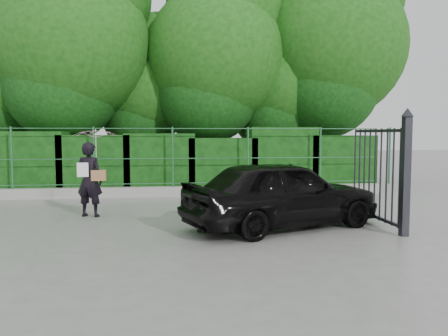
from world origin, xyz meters
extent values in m
plane|color=gray|center=(0.00, 0.00, 0.00)|extent=(80.00, 80.00, 0.00)
cube|color=#9E9E99|center=(0.00, 4.50, 0.15)|extent=(14.00, 0.25, 0.30)
cylinder|color=#245A32|center=(-4.20, 4.50, 1.20)|extent=(0.06, 0.06, 1.80)
cylinder|color=#245A32|center=(-1.90, 4.50, 1.20)|extent=(0.06, 0.06, 1.80)
cylinder|color=#245A32|center=(0.40, 4.50, 1.20)|extent=(0.06, 0.06, 1.80)
cylinder|color=#245A32|center=(2.70, 4.50, 1.20)|extent=(0.06, 0.06, 1.80)
cylinder|color=#245A32|center=(5.00, 4.50, 1.20)|extent=(0.06, 0.06, 1.80)
cylinder|color=#245A32|center=(7.30, 4.50, 1.20)|extent=(0.06, 0.06, 1.80)
cylinder|color=#245A32|center=(0.00, 4.50, 0.40)|extent=(13.60, 0.03, 0.03)
cylinder|color=#245A32|center=(0.00, 4.50, 1.15)|extent=(13.60, 0.03, 0.03)
cylinder|color=#245A32|center=(0.00, 4.50, 2.05)|extent=(13.60, 0.03, 0.03)
cube|color=black|center=(-4.00, 5.50, 0.98)|extent=(2.20, 1.20, 1.96)
cube|color=black|center=(-2.00, 5.50, 0.93)|extent=(2.20, 1.20, 1.86)
cube|color=black|center=(0.00, 5.50, 0.95)|extent=(2.20, 1.20, 1.90)
cube|color=black|center=(2.00, 5.50, 0.88)|extent=(2.20, 1.20, 1.76)
cube|color=black|center=(4.00, 5.50, 1.05)|extent=(2.20, 1.20, 2.11)
cube|color=black|center=(6.00, 5.50, 0.92)|extent=(2.20, 1.20, 1.84)
cylinder|color=black|center=(-5.50, 8.00, 1.88)|extent=(0.36, 0.36, 3.75)
sphere|color=#14470F|center=(-5.50, 8.00, 4.12)|extent=(4.50, 4.50, 4.50)
cylinder|color=black|center=(-3.00, 7.20, 2.25)|extent=(0.36, 0.36, 4.50)
sphere|color=#14470F|center=(-3.00, 7.20, 4.95)|extent=(5.40, 5.40, 5.40)
cylinder|color=black|center=(-0.50, 8.50, 1.62)|extent=(0.36, 0.36, 3.25)
sphere|color=#14470F|center=(-0.50, 8.50, 3.58)|extent=(3.90, 3.90, 3.90)
cylinder|color=black|center=(2.00, 7.50, 2.12)|extent=(0.36, 0.36, 4.25)
sphere|color=#14470F|center=(2.00, 7.50, 4.68)|extent=(5.10, 5.10, 5.10)
cylinder|color=black|center=(4.50, 8.20, 1.75)|extent=(0.36, 0.36, 3.50)
sphere|color=#14470F|center=(4.50, 8.20, 3.85)|extent=(4.20, 4.20, 4.20)
cylinder|color=black|center=(6.50, 7.80, 2.38)|extent=(0.36, 0.36, 4.75)
sphere|color=#14470F|center=(6.50, 7.80, 5.23)|extent=(5.70, 5.70, 5.70)
cube|color=#232329|center=(4.60, -1.20, 1.10)|extent=(0.14, 0.14, 2.20)
cone|color=#232329|center=(4.60, -1.20, 2.28)|extent=(0.22, 0.22, 0.16)
cube|color=#232329|center=(4.60, -0.05, 0.15)|extent=(0.05, 2.00, 0.06)
cube|color=#232329|center=(4.60, -0.05, 1.95)|extent=(0.05, 2.00, 0.06)
cylinder|color=#232329|center=(4.60, -1.00, 1.05)|extent=(0.04, 0.04, 1.90)
cylinder|color=#232329|center=(4.60, -0.75, 1.05)|extent=(0.04, 0.04, 1.90)
cylinder|color=#232329|center=(4.60, -0.50, 1.05)|extent=(0.04, 0.04, 1.90)
cylinder|color=#232329|center=(4.60, -0.25, 1.05)|extent=(0.04, 0.04, 1.90)
cylinder|color=#232329|center=(4.60, 0.00, 1.05)|extent=(0.04, 0.04, 1.90)
cylinder|color=#232329|center=(4.60, 0.25, 1.05)|extent=(0.04, 0.04, 1.90)
cylinder|color=#232329|center=(4.60, 0.50, 1.05)|extent=(0.04, 0.04, 1.90)
cylinder|color=#232329|center=(4.60, 0.75, 1.05)|extent=(0.04, 0.04, 1.90)
cylinder|color=#232329|center=(4.60, 1.00, 1.05)|extent=(0.04, 0.04, 1.90)
imported|color=black|center=(-1.51, 1.49, 0.85)|extent=(0.72, 0.58, 1.71)
imported|color=#FFD2DE|center=(-1.36, 1.54, 1.56)|extent=(1.00, 1.02, 0.92)
cube|color=#976940|center=(-1.29, 1.41, 0.95)|extent=(0.32, 0.15, 0.24)
cube|color=white|center=(-1.63, 1.37, 1.09)|extent=(0.25, 0.02, 0.32)
imported|color=black|center=(2.55, -0.20, 0.69)|extent=(4.39, 2.96, 1.39)
camera|label=1|loc=(0.31, -8.68, 1.88)|focal=35.00mm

